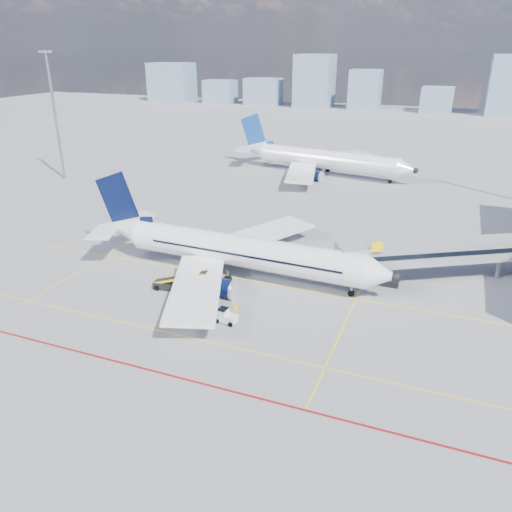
% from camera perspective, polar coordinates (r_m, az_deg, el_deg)
% --- Properties ---
extents(ground, '(420.00, 420.00, 0.00)m').
position_cam_1_polar(ground, '(54.58, -4.97, -6.04)').
color(ground, gray).
rests_on(ground, ground).
extents(apron_markings, '(90.00, 35.12, 0.01)m').
position_cam_1_polar(apron_markings, '(51.84, -7.48, -7.84)').
color(apron_markings, yellow).
rests_on(apron_markings, ground).
extents(jet_bridge, '(23.55, 15.78, 6.30)m').
position_cam_1_polar(jet_bridge, '(63.57, 21.58, 0.41)').
color(jet_bridge, gray).
rests_on(jet_bridge, ground).
extents(floodlight_mast_nw, '(3.20, 0.61, 25.45)m').
position_cam_1_polar(floodlight_mast_nw, '(113.47, -22.01, 14.91)').
color(floodlight_mast_nw, gray).
rests_on(floodlight_mast_nw, ground).
extents(distant_skyline, '(246.22, 15.95, 30.28)m').
position_cam_1_polar(distant_skyline, '(233.23, 19.99, 17.84)').
color(distant_skyline, '#768CA3').
rests_on(distant_skyline, ground).
extents(main_aircraft, '(40.16, 34.98, 11.70)m').
position_cam_1_polar(main_aircraft, '(61.22, -2.88, 0.70)').
color(main_aircraft, white).
rests_on(main_aircraft, ground).
extents(second_aircraft, '(42.00, 36.29, 12.34)m').
position_cam_1_polar(second_aircraft, '(112.61, 7.34, 10.92)').
color(second_aircraft, white).
rests_on(second_aircraft, ground).
extents(baggage_tug, '(2.28, 1.49, 1.52)m').
position_cam_1_polar(baggage_tug, '(51.68, -3.52, -6.85)').
color(baggage_tug, white).
rests_on(baggage_tug, ground).
extents(cargo_dolly, '(3.34, 2.23, 1.69)m').
position_cam_1_polar(cargo_dolly, '(53.28, -6.92, -5.77)').
color(cargo_dolly, black).
rests_on(cargo_dolly, ground).
extents(belt_loader, '(6.65, 2.38, 2.67)m').
position_cam_1_polar(belt_loader, '(59.01, -9.29, -3.17)').
color(belt_loader, black).
rests_on(belt_loader, ground).
extents(ramp_worker, '(0.48, 0.73, 1.97)m').
position_cam_1_polar(ramp_worker, '(51.89, -2.33, -6.36)').
color(ramp_worker, yellow).
rests_on(ramp_worker, ground).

